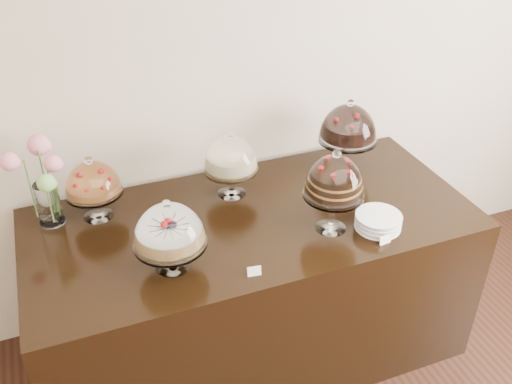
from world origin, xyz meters
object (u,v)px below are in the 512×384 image
object	(u,v)px
display_counter	(253,286)
cake_stand_choco_layer	(335,180)
cake_stand_sugar_sponge	(169,229)
flower_vase	(42,181)
plate_stack	(378,222)
cake_stand_dark_choco	(348,126)
cake_stand_cheesecake	(231,157)
cake_stand_fruit_tart	(92,181)

from	to	relation	value
display_counter	cake_stand_choco_layer	size ratio (longest dim) A/B	5.16
cake_stand_sugar_sponge	display_counter	bearing A→B (deg)	25.68
flower_vase	cake_stand_sugar_sponge	bearing A→B (deg)	-49.37
plate_stack	cake_stand_dark_choco	bearing A→B (deg)	77.87
cake_stand_sugar_sponge	cake_stand_dark_choco	size ratio (longest dim) A/B	0.83
display_counter	plate_stack	distance (m)	0.78
cake_stand_choco_layer	cake_stand_dark_choco	size ratio (longest dim) A/B	1.01
cake_stand_cheesecake	cake_stand_fruit_tart	world-z (taller)	cake_stand_cheesecake
cake_stand_choco_layer	plate_stack	bearing A→B (deg)	-21.47
cake_stand_choco_layer	cake_stand_fruit_tart	size ratio (longest dim) A/B	1.27
display_counter	cake_stand_sugar_sponge	distance (m)	0.83
flower_vase	plate_stack	size ratio (longest dim) A/B	1.96
display_counter	plate_stack	size ratio (longest dim) A/B	10.28
cake_stand_sugar_sponge	cake_stand_fruit_tart	bearing A→B (deg)	115.99
display_counter	plate_stack	xyz separation A→B (m)	(0.53, -0.30, 0.49)
cake_stand_cheesecake	flower_vase	bearing A→B (deg)	174.75
display_counter	cake_stand_sugar_sponge	size ratio (longest dim) A/B	6.28
cake_stand_fruit_tart	flower_vase	distance (m)	0.23
cake_stand_choco_layer	cake_stand_cheesecake	bearing A→B (deg)	126.88
cake_stand_sugar_sponge	cake_stand_choco_layer	distance (m)	0.78
cake_stand_dark_choco	cake_stand_cheesecake	bearing A→B (deg)	-179.67
flower_vase	plate_stack	xyz separation A→B (m)	(1.46, -0.62, -0.19)
cake_stand_choco_layer	plate_stack	size ratio (longest dim) A/B	1.99
cake_stand_choco_layer	flower_vase	bearing A→B (deg)	156.51
cake_stand_choco_layer	cake_stand_dark_choco	world-z (taller)	cake_stand_choco_layer
cake_stand_sugar_sponge	cake_stand_cheesecake	bearing A→B (deg)	46.95
cake_stand_dark_choco	plate_stack	distance (m)	0.60
cake_stand_sugar_sponge	cake_stand_cheesecake	size ratio (longest dim) A/B	0.96
cake_stand_fruit_tart	flower_vase	world-z (taller)	flower_vase
plate_stack	cake_stand_fruit_tart	bearing A→B (deg)	154.62
cake_stand_choco_layer	cake_stand_dark_choco	distance (m)	0.57
cake_stand_choco_layer	cake_stand_fruit_tart	distance (m)	1.14
cake_stand_sugar_sponge	cake_stand_dark_choco	distance (m)	1.20
cake_stand_sugar_sponge	cake_stand_dark_choco	world-z (taller)	cake_stand_dark_choco
cake_stand_choco_layer	plate_stack	distance (m)	0.33
cake_stand_dark_choco	plate_stack	bearing A→B (deg)	-102.13
display_counter	cake_stand_cheesecake	size ratio (longest dim) A/B	6.04
cake_stand_sugar_sponge	cake_stand_fruit_tart	xyz separation A→B (m)	(-0.25, 0.51, -0.00)
cake_stand_choco_layer	cake_stand_fruit_tart	bearing A→B (deg)	153.85
cake_stand_cheesecake	cake_stand_sugar_sponge	bearing A→B (deg)	-133.05
cake_stand_sugar_sponge	flower_vase	world-z (taller)	flower_vase
flower_vase	plate_stack	bearing A→B (deg)	-23.20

